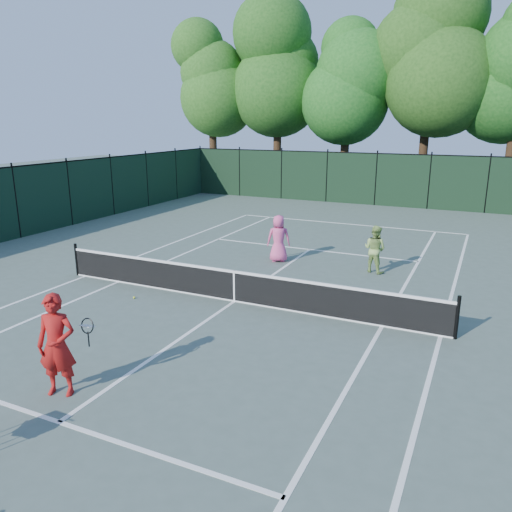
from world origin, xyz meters
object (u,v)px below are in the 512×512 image
at_px(coach, 57,345).
at_px(loose_ball_midcourt, 134,298).
at_px(player_pink, 279,238).
at_px(player_green, 375,249).

xyz_separation_m(coach, loose_ball_midcourt, (-2.03, 4.66, -0.94)).
bearing_deg(player_pink, loose_ball_midcourt, 43.83).
relative_size(coach, player_green, 1.23).
xyz_separation_m(player_pink, loose_ball_midcourt, (-2.22, -5.35, -0.81)).
xyz_separation_m(coach, player_pink, (0.19, 10.01, -0.13)).
height_order(player_green, loose_ball_midcourt, player_green).
distance_m(player_pink, player_green, 3.39).
distance_m(player_green, loose_ball_midcourt, 7.90).
xyz_separation_m(player_green, loose_ball_midcourt, (-5.61, -5.51, -0.76)).
bearing_deg(player_pink, player_green, 159.02).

